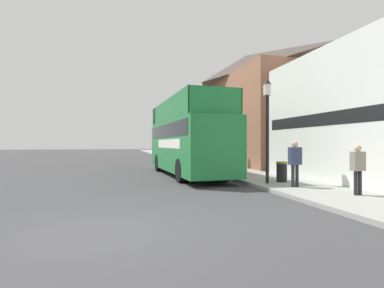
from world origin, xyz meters
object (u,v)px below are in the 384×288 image
Objects in this scene: tour_bus at (186,141)px; lamp_post_nearest at (267,111)px; parked_car_ahead_of_bus at (172,157)px; pedestrian_nearest at (358,165)px; pedestrian_second at (295,159)px; litter_bin at (282,171)px; lamp_post_second at (203,119)px.

lamp_post_nearest is at bearing -68.31° from tour_bus.
pedestrian_nearest is at bearing -77.31° from parked_car_ahead_of_bus.
lamp_post_nearest is at bearing 111.56° from pedestrian_second.
parked_car_ahead_of_bus reaches higher than litter_bin.
lamp_post_second is at bearing 58.58° from tour_bus.
tour_bus is 6.92m from pedestrian_second.
tour_bus reaches higher than litter_bin.
parked_car_ahead_of_bus is 2.66× the size of pedestrian_nearest.
pedestrian_second is at bearing -102.06° from litter_bin.
pedestrian_second is 2.37m from lamp_post_nearest.
tour_bus is 2.33× the size of parked_car_ahead_of_bus.
parked_car_ahead_of_bus is 13.11m from lamp_post_nearest.
litter_bin is at bearing -59.96° from tour_bus.
lamp_post_second is at bearing 97.05° from litter_bin.
tour_bus is 11.46× the size of litter_bin.
tour_bus reaches higher than parked_car_ahead_of_bus.
tour_bus is 4.53m from lamp_post_second.
tour_bus is 9.18m from pedestrian_nearest.
pedestrian_nearest reaches higher than litter_bin.
lamp_post_nearest reaches higher than pedestrian_nearest.
lamp_post_second reaches higher than tour_bus.
parked_car_ahead_of_bus is 16.37m from pedestrian_nearest.
parked_car_ahead_of_bus is 4.92× the size of litter_bin.
pedestrian_second reaches higher than parked_car_ahead_of_bus.
pedestrian_second is 0.35× the size of lamp_post_second.
pedestrian_nearest is at bearing -66.87° from lamp_post_nearest.
parked_car_ahead_of_bus is 0.86× the size of lamp_post_second.
lamp_post_second reaches higher than lamp_post_nearest.
pedestrian_second is (2.78, -6.30, -0.73)m from tour_bus.
parked_car_ahead_of_bus is at bearing 97.80° from lamp_post_nearest.
lamp_post_nearest reaches higher than pedestrian_second.
pedestrian_nearest is at bearing -82.17° from lamp_post_second.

